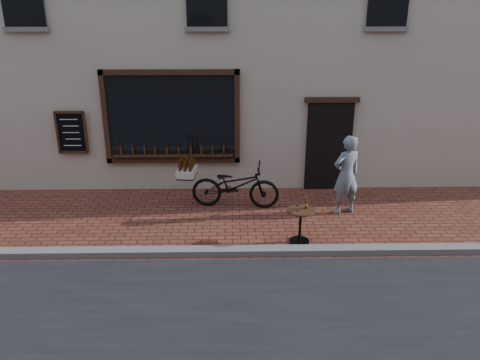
{
  "coord_description": "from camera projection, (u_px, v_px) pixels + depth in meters",
  "views": [
    {
      "loc": [
        -0.48,
        -7.48,
        4.4
      ],
      "look_at": [
        -0.31,
        1.2,
        1.1
      ],
      "focal_mm": 35.0,
      "sensor_mm": 36.0,
      "label": 1
    }
  ],
  "objects": [
    {
      "name": "bistro_table",
      "position": [
        301.0,
        219.0,
        9.02
      ],
      "size": [
        0.54,
        0.54,
        0.92
      ],
      "color": "black",
      "rests_on": "ground"
    },
    {
      "name": "pedestrian",
      "position": [
        346.0,
        175.0,
        10.16
      ],
      "size": [
        0.76,
        0.63,
        1.78
      ],
      "primitive_type": "imported",
      "rotation": [
        0.0,
        0.0,
        3.52
      ],
      "color": "slate",
      "rests_on": "ground"
    },
    {
      "name": "cargo_bicycle",
      "position": [
        234.0,
        185.0,
        10.59
      ],
      "size": [
        2.35,
        0.91,
        1.12
      ],
      "rotation": [
        0.0,
        0.0,
        1.46
      ],
      "color": "black",
      "rests_on": "ground"
    },
    {
      "name": "kerb",
      "position": [
        258.0,
        251.0,
        8.73
      ],
      "size": [
        90.0,
        0.25,
        0.12
      ],
      "primitive_type": "cube",
      "color": "slate",
      "rests_on": "ground"
    },
    {
      "name": "ground",
      "position": [
        258.0,
        259.0,
        8.56
      ],
      "size": [
        90.0,
        90.0,
        0.0
      ],
      "primitive_type": "plane",
      "color": "#5E291E",
      "rests_on": "ground"
    }
  ]
}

